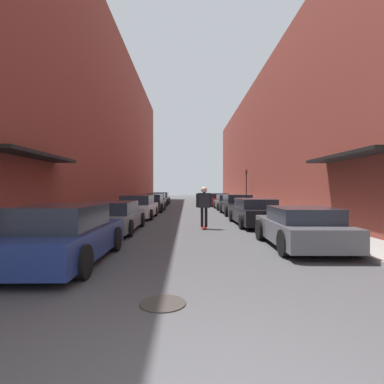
% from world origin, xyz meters
% --- Properties ---
extents(ground, '(107.11, 107.11, 0.00)m').
position_xyz_m(ground, '(0.00, 19.47, 0.00)').
color(ground, '#424244').
extents(curb_strip_left, '(1.80, 48.69, 0.12)m').
position_xyz_m(curb_strip_left, '(-5.01, 24.34, 0.06)').
color(curb_strip_left, gray).
rests_on(curb_strip_left, ground).
extents(curb_strip_right, '(1.80, 48.69, 0.12)m').
position_xyz_m(curb_strip_right, '(5.01, 24.34, 0.06)').
color(curb_strip_right, gray).
rests_on(curb_strip_right, ground).
extents(building_row_left, '(4.90, 48.69, 14.97)m').
position_xyz_m(building_row_left, '(-7.91, 24.34, 7.49)').
color(building_row_left, brown).
rests_on(building_row_left, ground).
extents(building_row_right, '(4.90, 48.69, 11.50)m').
position_xyz_m(building_row_right, '(7.91, 24.34, 5.75)').
color(building_row_right, brown).
rests_on(building_row_right, ground).
extents(parked_car_left_0, '(1.94, 4.24, 1.36)m').
position_xyz_m(parked_car_left_0, '(-3.07, 4.85, 0.65)').
color(parked_car_left_0, navy).
rests_on(parked_car_left_0, ground).
extents(parked_car_left_1, '(1.90, 4.68, 1.21)m').
position_xyz_m(parked_car_left_1, '(-3.13, 9.99, 0.59)').
color(parked_car_left_1, gray).
rests_on(parked_car_left_1, ground).
extents(parked_car_left_2, '(1.98, 4.18, 1.34)m').
position_xyz_m(parked_car_left_2, '(-3.08, 15.39, 0.63)').
color(parked_car_left_2, silver).
rests_on(parked_car_left_2, ground).
extents(parked_car_left_3, '(1.99, 4.38, 1.29)m').
position_xyz_m(parked_car_left_3, '(-2.95, 20.61, 0.62)').
color(parked_car_left_3, '#232326').
rests_on(parked_car_left_3, ground).
extents(parked_car_left_4, '(1.88, 4.02, 1.29)m').
position_xyz_m(parked_car_left_4, '(-3.08, 26.11, 0.62)').
color(parked_car_left_4, black).
rests_on(parked_car_left_4, ground).
extents(parked_car_left_5, '(1.86, 4.61, 1.31)m').
position_xyz_m(parked_car_left_5, '(-3.10, 31.12, 0.63)').
color(parked_car_left_5, '#515459').
rests_on(parked_car_left_5, ground).
extents(parked_car_right_0, '(1.95, 4.03, 1.19)m').
position_xyz_m(parked_car_right_0, '(3.13, 6.60, 0.59)').
color(parked_car_right_0, '#515459').
rests_on(parked_car_right_0, ground).
extents(parked_car_right_1, '(1.86, 4.77, 1.26)m').
position_xyz_m(parked_car_right_1, '(2.96, 12.00, 0.61)').
color(parked_car_right_1, black).
rests_on(parked_car_right_1, ground).
extents(parked_car_right_2, '(1.89, 4.52, 1.33)m').
position_xyz_m(parked_car_right_2, '(3.07, 17.58, 0.64)').
color(parked_car_right_2, black).
rests_on(parked_car_right_2, ground).
extents(parked_car_right_3, '(1.97, 4.00, 1.21)m').
position_xyz_m(parked_car_right_3, '(3.12, 22.45, 0.58)').
color(parked_car_right_3, '#515459').
rests_on(parked_car_right_3, ground).
extents(parked_car_right_4, '(1.97, 4.71, 1.26)m').
position_xyz_m(parked_car_right_4, '(2.99, 27.56, 0.61)').
color(parked_car_right_4, maroon).
rests_on(parked_car_right_4, ground).
extents(skateboarder, '(0.69, 0.78, 1.81)m').
position_xyz_m(skateboarder, '(0.52, 10.75, 1.12)').
color(skateboarder, '#B2231E').
rests_on(skateboarder, ground).
extents(manhole_cover, '(0.70, 0.70, 0.02)m').
position_xyz_m(manhole_cover, '(-0.58, 2.36, 0.01)').
color(manhole_cover, '#332D28').
rests_on(manhole_cover, ground).
extents(traffic_light, '(0.16, 0.22, 3.41)m').
position_xyz_m(traffic_light, '(5.43, 26.21, 2.23)').
color(traffic_light, '#2D2D2D').
rests_on(traffic_light, curb_strip_right).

